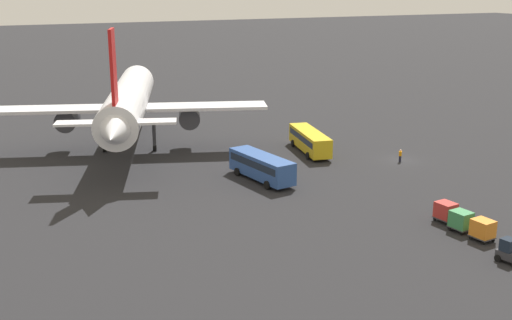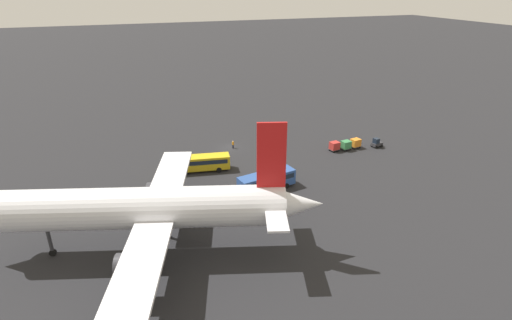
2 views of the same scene
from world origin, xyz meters
The scene contains 9 objects.
ground_plane centered at (0.00, 0.00, 0.00)m, with size 600.00×600.00×0.00m, color #232326.
airplane centered at (20.48, 32.32, 6.90)m, with size 45.27×38.56×18.32m.
shuttle_bus_near centered at (8.73, 9.39, 1.83)m, with size 11.73×4.63×3.04m.
shuttle_bus_far centered at (-0.57, 21.00, 1.89)m, with size 10.80×4.64×3.15m.
baggage_tug centered at (-30.74, 10.86, 0.94)m, with size 2.62×2.06×2.10m.
worker_person centered at (-0.64, 0.65, 0.87)m, with size 0.38×0.38×1.74m.
cargo_cart_orange centered at (-26.05, 9.67, 1.19)m, with size 2.22×1.96×2.06m.
cargo_cart_green centered at (-23.41, 9.98, 1.19)m, with size 2.22×1.96×2.06m.
cargo_cart_red centered at (-20.78, 9.66, 1.19)m, with size 2.22×1.96×2.06m.
Camera 1 is at (-68.84, 51.49, 23.72)m, focal length 45.00 mm.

